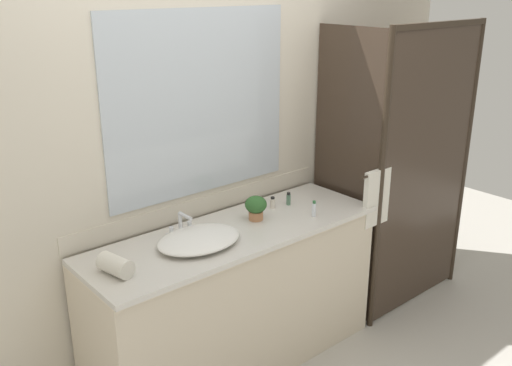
{
  "coord_description": "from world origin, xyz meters",
  "views": [
    {
      "loc": [
        -1.82,
        -2.32,
        2.23
      ],
      "look_at": [
        0.15,
        0.0,
        1.15
      ],
      "focal_mm": 39.79,
      "sensor_mm": 36.0,
      "label": 1
    }
  ],
  "objects": [
    {
      "name": "shower_enclosure",
      "position": [
        1.27,
        -0.19,
        1.02
      ],
      "size": [
        1.2,
        0.59,
        2.0
      ],
      "color": "#2D2319",
      "rests_on": "ground_plane"
    },
    {
      "name": "wall_back_with_mirror",
      "position": [
        0.0,
        0.34,
        1.31
      ],
      "size": [
        4.4,
        0.06,
        2.6
      ],
      "color": "beige",
      "rests_on": "ground_plane"
    },
    {
      "name": "amenity_bottle_shampoo",
      "position": [
        0.48,
        -0.14,
        0.95
      ],
      "size": [
        0.02,
        0.02,
        0.1
      ],
      "color": "silver",
      "rests_on": "vanity_cabinet"
    },
    {
      "name": "potted_plant",
      "position": [
        0.19,
        0.04,
        0.98
      ],
      "size": [
        0.13,
        0.13,
        0.15
      ],
      "color": "#B77A51",
      "rests_on": "vanity_cabinet"
    },
    {
      "name": "faucet",
      "position": [
        -0.27,
        0.15,
        0.94
      ],
      "size": [
        0.17,
        0.13,
        0.14
      ],
      "color": "silver",
      "rests_on": "vanity_cabinet"
    },
    {
      "name": "sink_basin",
      "position": [
        -0.27,
        -0.02,
        0.93
      ],
      "size": [
        0.48,
        0.36,
        0.06
      ],
      "primitive_type": "ellipsoid",
      "color": "white",
      "rests_on": "vanity_cabinet"
    },
    {
      "name": "vanity_cabinet",
      "position": [
        0.0,
        0.01,
        0.45
      ],
      "size": [
        1.8,
        0.58,
        0.9
      ],
      "color": "beige",
      "rests_on": "ground_plane"
    },
    {
      "name": "rolled_towel_near_edge",
      "position": [
        -0.76,
        -0.03,
        0.95
      ],
      "size": [
        0.13,
        0.2,
        0.09
      ],
      "primitive_type": "cylinder",
      "rotation": [
        1.57,
        0.0,
        0.21
      ],
      "color": "silver",
      "rests_on": "vanity_cabinet"
    },
    {
      "name": "ground_plane",
      "position": [
        0.0,
        0.0,
        0.0
      ],
      "size": [
        8.0,
        8.0,
        0.0
      ],
      "primitive_type": "plane",
      "color": "#B7B2A8"
    },
    {
      "name": "amenity_bottle_conditioner",
      "position": [
        0.38,
        0.11,
        0.93
      ],
      "size": [
        0.03,
        0.03,
        0.07
      ],
      "color": "silver",
      "rests_on": "vanity_cabinet"
    },
    {
      "name": "amenity_bottle_lotion",
      "position": [
        0.5,
        0.09,
        0.94
      ],
      "size": [
        0.03,
        0.03,
        0.08
      ],
      "color": "#4C7056",
      "rests_on": "vanity_cabinet"
    }
  ]
}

